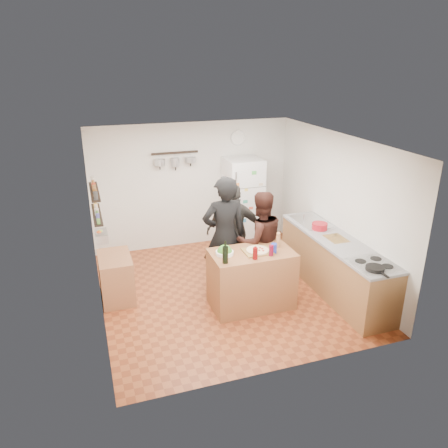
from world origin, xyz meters
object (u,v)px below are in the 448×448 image
object	(u,v)px
prep_island	(251,279)
person_back	(235,231)
wine_bottle	(225,255)
fridge	(243,202)
person_center	(260,241)
salt_canister	(274,248)
counter_run	(334,265)
pepper_mill	(278,241)
side_table	(116,277)
wall_clock	(238,138)
salad_bowl	(225,253)
person_left	(224,236)
skillet	(375,268)
red_bowl	(320,226)

from	to	relation	value
prep_island	person_back	xyz separation A→B (m)	(0.10, 1.07, 0.38)
wine_bottle	fridge	distance (m)	2.81
prep_island	person_center	size ratio (longest dim) A/B	0.74
salt_canister	counter_run	xyz separation A→B (m)	(1.17, 0.13, -0.53)
wine_bottle	pepper_mill	xyz separation A→B (m)	(0.95, 0.27, -0.03)
counter_run	side_table	size ratio (longest dim) A/B	3.29
salt_canister	wall_clock	xyz separation A→B (m)	(0.42, 2.76, 1.17)
prep_island	side_table	distance (m)	2.16
prep_island	salad_bowl	size ratio (longest dim) A/B	4.69
person_left	skillet	xyz separation A→B (m)	(1.62, -1.66, -0.04)
person_left	side_table	bearing A→B (deg)	-7.29
wine_bottle	side_table	world-z (taller)	wine_bottle
counter_run	salad_bowl	bearing A→B (deg)	178.76
person_center	fridge	size ratio (longest dim) A/B	0.94
person_center	skillet	bearing A→B (deg)	123.27
pepper_mill	salt_canister	bearing A→B (deg)	-131.42
side_table	red_bowl	bearing A→B (deg)	-6.77
pepper_mill	counter_run	xyz separation A→B (m)	(1.02, -0.04, -0.56)
counter_run	wine_bottle	bearing A→B (deg)	-173.38
pepper_mill	salt_canister	world-z (taller)	pepper_mill
wine_bottle	pepper_mill	size ratio (longest dim) A/B	1.25
salad_bowl	person_back	bearing A→B (deg)	62.72
person_left	red_bowl	world-z (taller)	person_left
side_table	person_back	bearing A→B (deg)	5.08
salt_canister	wall_clock	size ratio (longest dim) A/B	0.48
salt_canister	red_bowl	world-z (taller)	salt_canister
wine_bottle	person_center	xyz separation A→B (m)	(0.83, 0.70, -0.19)
prep_island	wine_bottle	size ratio (longest dim) A/B	5.01
person_center	person_back	size ratio (longest dim) A/B	1.02
pepper_mill	person_center	world-z (taller)	person_center
skillet	red_bowl	size ratio (longest dim) A/B	0.98
person_center	prep_island	bearing A→B (deg)	55.06
salad_bowl	salt_canister	world-z (taller)	salt_canister
salad_bowl	person_back	world-z (taller)	person_back
salad_bowl	person_center	xyz separation A→B (m)	(0.75, 0.43, -0.09)
counter_run	side_table	xyz separation A→B (m)	(-3.44, 0.87, -0.09)
wine_bottle	person_center	distance (m)	1.10
wall_clock	person_left	bearing A→B (deg)	-115.16
wine_bottle	person_left	xyz separation A→B (m)	(0.25, 0.79, -0.05)
prep_island	person_center	world-z (taller)	person_center
pepper_mill	prep_island	bearing A→B (deg)	-173.66
prep_island	fridge	world-z (taller)	fridge
pepper_mill	counter_run	size ratio (longest dim) A/B	0.08
wine_bottle	prep_island	bearing A→B (deg)	23.75
person_center	side_table	size ratio (longest dim) A/B	2.11
person_left	person_center	bearing A→B (deg)	174.59
prep_island	wine_bottle	xyz separation A→B (m)	(-0.50, -0.22, 0.58)
person_center	person_back	distance (m)	0.63
prep_island	side_table	size ratio (longest dim) A/B	1.56
pepper_mill	person_left	bearing A→B (deg)	143.64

